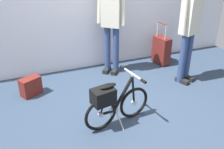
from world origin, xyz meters
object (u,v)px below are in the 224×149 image
folding_bike_foreground (113,102)px  visitor_browsing (112,17)px  rolling_suitcase (161,50)px  backpack_on_floor (31,86)px  visitor_near_wall (190,23)px

folding_bike_foreground → visitor_browsing: visitor_browsing is taller
visitor_browsing → rolling_suitcase: 1.27m
visitor_browsing → rolling_suitcase: size_ratio=2.14×
backpack_on_floor → visitor_near_wall: bearing=-10.7°
visitor_near_wall → rolling_suitcase: (0.01, 0.75, -0.74)m
visitor_browsing → backpack_on_floor: size_ratio=4.97×
folding_bike_foreground → rolling_suitcase: (1.59, 1.45, -0.06)m
visitor_near_wall → visitor_browsing: (-1.03, 0.78, 0.01)m
backpack_on_floor → visitor_browsing: bearing=11.7°
visitor_near_wall → visitor_browsing: bearing=142.7°
folding_bike_foreground → visitor_near_wall: size_ratio=0.55×
backpack_on_floor → folding_bike_foreground: bearing=-51.8°
visitor_near_wall → visitor_browsing: size_ratio=0.99×
visitor_near_wall → backpack_on_floor: (-2.51, 0.47, -0.88)m
backpack_on_floor → rolling_suitcase: bearing=6.4°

